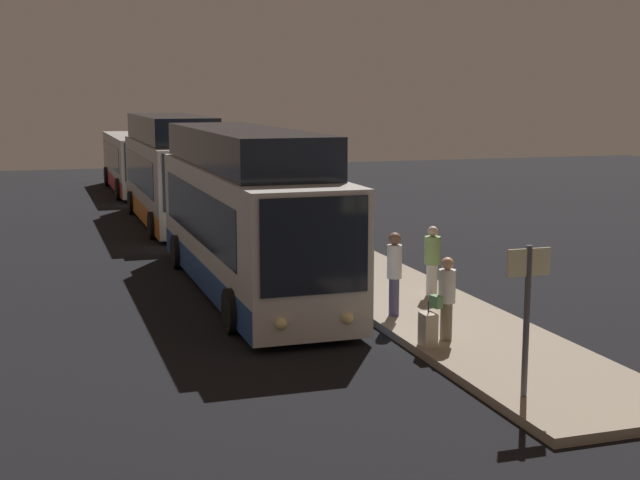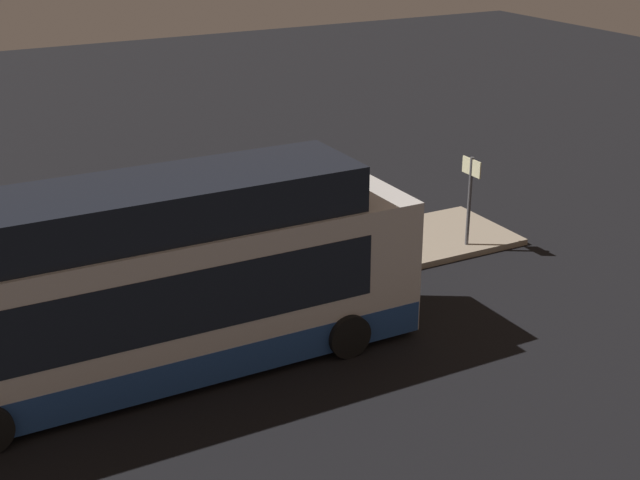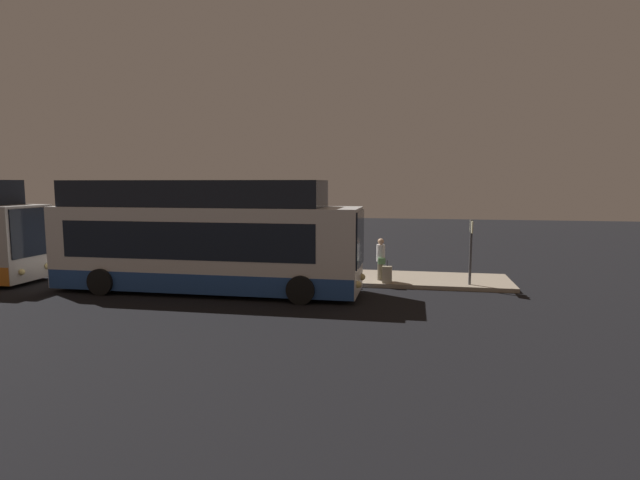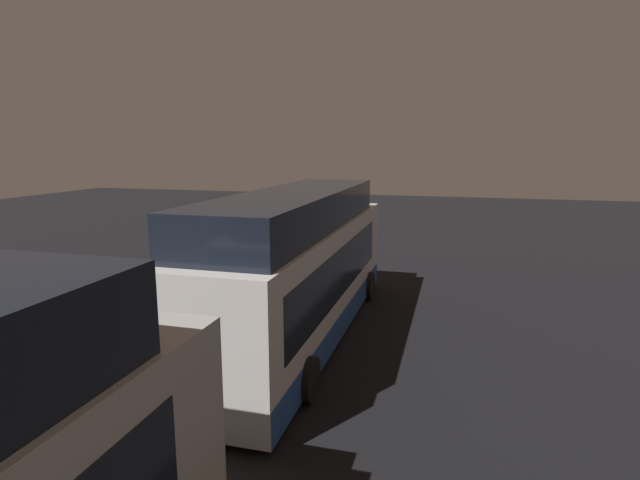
% 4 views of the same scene
% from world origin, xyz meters
% --- Properties ---
extents(ground, '(80.00, 80.00, 0.00)m').
position_xyz_m(ground, '(0.00, 0.00, 0.00)').
color(ground, black).
extents(platform, '(20.00, 3.08, 0.16)m').
position_xyz_m(platform, '(0.00, 3.14, 0.08)').
color(platform, gray).
rests_on(platform, ground).
extents(bus_lead, '(11.47, 2.77, 4.11)m').
position_xyz_m(bus_lead, '(-1.46, -0.18, 1.84)').
color(bus_lead, silver).
rests_on(bus_lead, ground).
extents(passenger_boarding, '(0.41, 0.56, 1.67)m').
position_xyz_m(passenger_boarding, '(4.88, 2.36, 1.07)').
color(passenger_boarding, '#6B604C').
rests_on(passenger_boarding, platform).
extents(passenger_waiting, '(0.33, 0.33, 1.86)m').
position_xyz_m(passenger_waiting, '(2.78, 2.13, 1.21)').
color(passenger_waiting, '#4C476B').
rests_on(passenger_waiting, platform).
extents(passenger_with_bags, '(0.44, 0.44, 1.70)m').
position_xyz_m(passenger_with_bags, '(1.23, 3.77, 1.08)').
color(passenger_with_bags, silver).
rests_on(passenger_with_bags, platform).
extents(suitcase, '(0.37, 0.27, 0.89)m').
position_xyz_m(suitcase, '(5.17, 1.85, 0.49)').
color(suitcase, beige).
rests_on(suitcase, platform).
extents(sign_post, '(0.10, 0.76, 2.48)m').
position_xyz_m(sign_post, '(8.28, 2.12, 1.75)').
color(sign_post, '#4C4C51').
rests_on(sign_post, platform).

